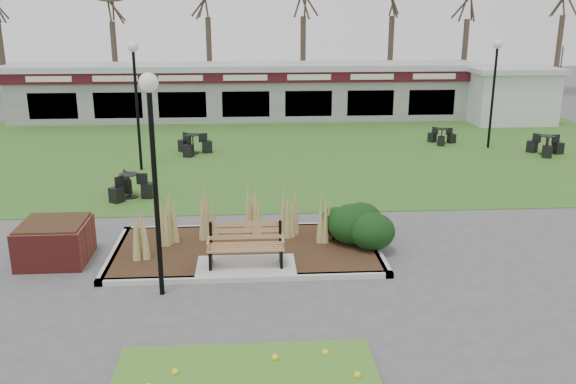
{
  "coord_description": "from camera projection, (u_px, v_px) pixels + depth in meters",
  "views": [
    {
      "loc": [
        0.11,
        -12.44,
        5.6
      ],
      "look_at": [
        1.06,
        2.0,
        1.26
      ],
      "focal_mm": 38.0,
      "sensor_mm": 36.0,
      "label": 1
    }
  ],
  "objects": [
    {
      "name": "park_bench",
      "position": [
        246.0,
        244.0,
        13.56
      ],
      "size": [
        1.7,
        0.66,
        0.93
      ],
      "color": "#9C7E46",
      "rests_on": "ground"
    },
    {
      "name": "lamp_post_far_right",
      "position": [
        495.0,
        70.0,
        24.76
      ],
      "size": [
        0.37,
        0.37,
        4.46
      ],
      "color": "black",
      "rests_on": "ground"
    },
    {
      "name": "bistro_set_a",
      "position": [
        130.0,
        190.0,
        18.79
      ],
      "size": [
        1.28,
        1.42,
        0.76
      ],
      "color": "black",
      "rests_on": "ground"
    },
    {
      "name": "planting_bed",
      "position": [
        299.0,
        235.0,
        14.76
      ],
      "size": [
        6.75,
        3.4,
        1.27
      ],
      "color": "black",
      "rests_on": "ground"
    },
    {
      "name": "brick_planter",
      "position": [
        55.0,
        241.0,
        14.04
      ],
      "size": [
        1.5,
        1.5,
        0.95
      ],
      "color": "maroon",
      "rests_on": "ground"
    },
    {
      "name": "service_hut",
      "position": [
        510.0,
        94.0,
        31.13
      ],
      "size": [
        4.4,
        3.4,
        2.83
      ],
      "color": "silver",
      "rests_on": "ground"
    },
    {
      "name": "ground",
      "position": [
        246.0,
        273.0,
        13.49
      ],
      "size": [
        100.0,
        100.0,
        0.0
      ],
      "primitive_type": "plane",
      "color": "#515154",
      "rests_on": "ground"
    },
    {
      "name": "bistro_set_d",
      "position": [
        546.0,
        148.0,
        24.41
      ],
      "size": [
        1.36,
        1.43,
        0.77
      ],
      "color": "black",
      "rests_on": "ground"
    },
    {
      "name": "patio_umbrella",
      "position": [
        558.0,
        88.0,
        31.21
      ],
      "size": [
        2.71,
        2.74,
        2.74
      ],
      "color": "black",
      "rests_on": "ground"
    },
    {
      "name": "food_pavilion",
      "position": [
        246.0,
        91.0,
        32.15
      ],
      "size": [
        24.6,
        3.4,
        2.9
      ],
      "color": "gray",
      "rests_on": "ground"
    },
    {
      "name": "bistro_set_b",
      "position": [
        193.0,
        147.0,
        24.56
      ],
      "size": [
        1.43,
        1.42,
        0.78
      ],
      "color": "black",
      "rests_on": "ground"
    },
    {
      "name": "lawn",
      "position": [
        246.0,
        152.0,
        24.96
      ],
      "size": [
        34.0,
        16.0,
        0.02
      ],
      "primitive_type": "cube",
      "color": "#3C6B21",
      "rests_on": "ground"
    },
    {
      "name": "lamp_post_near_right",
      "position": [
        152.0,
        137.0,
        11.57
      ],
      "size": [
        0.37,
        0.37,
        4.49
      ],
      "color": "black",
      "rests_on": "ground"
    },
    {
      "name": "lamp_post_mid_left",
      "position": [
        135.0,
        77.0,
        21.2
      ],
      "size": [
        0.38,
        0.38,
        4.58
      ],
      "color": "black",
      "rests_on": "ground"
    },
    {
      "name": "bistro_set_c",
      "position": [
        442.0,
        139.0,
        26.42
      ],
      "size": [
        1.16,
        1.21,
        0.65
      ],
      "color": "black",
      "rests_on": "ground"
    }
  ]
}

